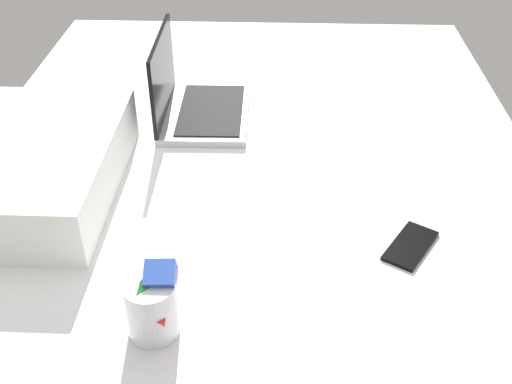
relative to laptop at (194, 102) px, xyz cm
name	(u,v)px	position (x,y,z in cm)	size (l,w,h in cm)	color
bed_mattress	(252,182)	(-17.90, -16.45, -13.41)	(180.00, 140.00, 18.00)	white
laptop	(194,102)	(0.00, 0.00, 0.00)	(33.31, 23.45, 23.00)	#B7BABC
snack_cup	(153,306)	(-76.93, -2.40, 1.57)	(9.21, 9.00, 14.28)	silver
cell_phone	(410,246)	(-53.03, -50.37, -4.01)	(6.80, 14.00, 0.80)	black
pillow	(34,166)	(-36.06, 31.55, 2.09)	(52.00, 36.00, 13.00)	white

